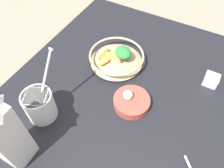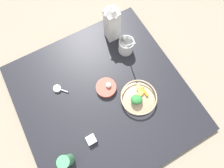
# 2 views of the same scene
# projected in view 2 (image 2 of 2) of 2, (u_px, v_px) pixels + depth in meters

# --- Properties ---
(ground_plane) EXTENTS (6.00, 6.00, 0.00)m
(ground_plane) POSITION_uv_depth(u_px,v_px,m) (103.00, 98.00, 1.19)
(ground_plane) COLOR gray
(countertop) EXTENTS (1.08, 1.08, 0.03)m
(countertop) POSITION_uv_depth(u_px,v_px,m) (103.00, 97.00, 1.18)
(countertop) COLOR black
(countertop) RESTS_ON ground_plane
(fruit_bowl) EXTENTS (0.24, 0.24, 0.09)m
(fruit_bowl) POSITION_uv_depth(u_px,v_px,m) (138.00, 97.00, 1.13)
(fruit_bowl) COLOR tan
(fruit_bowl) RESTS_ON countertop
(milk_carton) EXTENTS (0.09, 0.09, 0.30)m
(milk_carton) POSITION_uv_depth(u_px,v_px,m) (112.00, 23.00, 1.17)
(milk_carton) COLOR silver
(milk_carton) RESTS_ON countertop
(yogurt_tub) EXTENTS (0.10, 0.16, 0.25)m
(yogurt_tub) POSITION_uv_depth(u_px,v_px,m) (126.00, 46.00, 1.21)
(yogurt_tub) COLOR white
(yogurt_tub) RESTS_ON countertop
(drinking_cup) EXTENTS (0.07, 0.07, 0.15)m
(drinking_cup) POSITION_uv_depth(u_px,v_px,m) (66.00, 161.00, 0.97)
(drinking_cup) COLOR #4CB266
(drinking_cup) RESTS_ON countertop
(spice_jar) EXTENTS (0.05, 0.05, 0.04)m
(spice_jar) POSITION_uv_depth(u_px,v_px,m) (91.00, 139.00, 1.06)
(spice_jar) COLOR silver
(spice_jar) RESTS_ON countertop
(measuring_scoop) EXTENTS (0.08, 0.09, 0.02)m
(measuring_scoop) POSITION_uv_depth(u_px,v_px,m) (58.00, 89.00, 1.17)
(measuring_scoop) COLOR white
(measuring_scoop) RESTS_ON countertop
(garlic_bowl) EXTENTS (0.14, 0.14, 0.07)m
(garlic_bowl) POSITION_uv_depth(u_px,v_px,m) (106.00, 88.00, 1.16)
(garlic_bowl) COLOR #B24C3D
(garlic_bowl) RESTS_ON countertop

